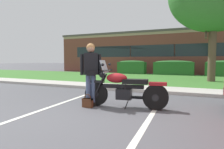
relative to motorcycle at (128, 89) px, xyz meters
The scene contains 13 objects.
ground_plane 1.00m from the motorcycle, 108.23° to the right, with size 140.00×140.00×0.00m, color #4C4C51.
curb_strip 2.67m from the motorcycle, 95.93° to the left, with size 60.00×0.20×0.12m, color #B7B2A8.
concrete_walk 3.51m from the motorcycle, 94.48° to the left, with size 60.00×1.50×0.08m, color #B7B2A8.
grass_lawn 8.35m from the motorcycle, 91.87° to the left, with size 60.00×8.21×0.06m, color #3D752D.
stall_stripe_0 2.07m from the motorcycle, 161.87° to the right, with size 0.12×4.40×0.01m, color silver.
stall_stripe_1 1.10m from the motorcycle, 39.50° to the right, with size 0.12×4.40×0.01m, color silver.
motorcycle is the anchor object (origin of this frame).
rider_person 1.14m from the motorcycle, 168.83° to the right, with size 0.50×0.41×1.70m.
handbag 1.12m from the motorcycle, 157.20° to the right, with size 0.28×0.13×0.36m.
hedge_left 12.94m from the motorcycle, 108.66° to the left, with size 2.50×0.90×1.24m.
hedge_center_left 12.27m from the motorcycle, 92.34° to the left, with size 3.19×0.90×1.24m.
hedge_center_right 12.65m from the motorcycle, 75.64° to the left, with size 2.58×0.90×1.24m.
brick_building 18.29m from the motorcycle, 92.03° to the left, with size 24.74×9.00×4.10m.
Camera 1 is at (2.08, -4.07, 1.25)m, focal length 32.14 mm.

